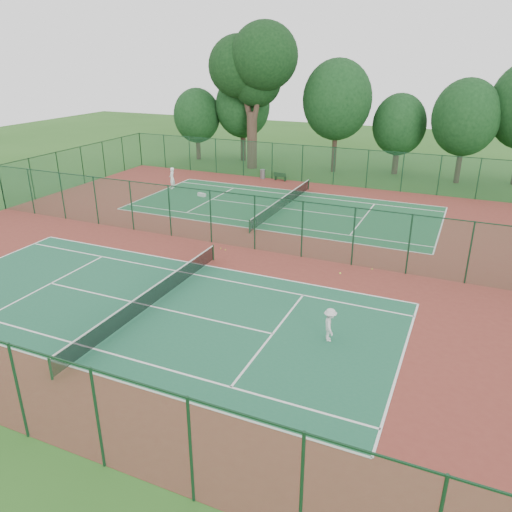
{
  "coord_description": "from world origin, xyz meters",
  "views": [
    {
      "loc": [
        13.38,
        -26.63,
        11.46
      ],
      "look_at": [
        3.64,
        -4.56,
        1.6
      ],
      "focal_mm": 35.0,
      "sensor_mm": 36.0,
      "label": 1
    }
  ],
  "objects_px": {
    "player_far": "(172,178)",
    "kit_bag": "(202,195)",
    "big_tree": "(253,66)",
    "player_near": "(330,325)",
    "bench": "(280,176)",
    "trash_bin": "(263,174)"
  },
  "relations": [
    {
      "from": "player_far",
      "to": "kit_bag",
      "type": "xyz_separation_m",
      "value": [
        3.72,
        -1.23,
        -0.82
      ]
    },
    {
      "from": "player_far",
      "to": "trash_bin",
      "type": "bearing_deg",
      "value": 126.37
    },
    {
      "from": "player_near",
      "to": "player_far",
      "type": "height_order",
      "value": "player_far"
    },
    {
      "from": "trash_bin",
      "to": "big_tree",
      "type": "bearing_deg",
      "value": 123.93
    },
    {
      "from": "player_near",
      "to": "bench",
      "type": "relative_size",
      "value": 1.13
    },
    {
      "from": "player_near",
      "to": "bench",
      "type": "distance_m",
      "value": 28.78
    },
    {
      "from": "bench",
      "to": "big_tree",
      "type": "distance_m",
      "value": 11.73
    },
    {
      "from": "player_far",
      "to": "trash_bin",
      "type": "xyz_separation_m",
      "value": [
        5.95,
        6.87,
        -0.52
      ]
    },
    {
      "from": "player_far",
      "to": "bench",
      "type": "height_order",
      "value": "player_far"
    },
    {
      "from": "player_far",
      "to": "player_near",
      "type": "bearing_deg",
      "value": 33.69
    },
    {
      "from": "bench",
      "to": "kit_bag",
      "type": "xyz_separation_m",
      "value": [
        -4.1,
        -8.0,
        -0.27
      ]
    },
    {
      "from": "trash_bin",
      "to": "kit_bag",
      "type": "bearing_deg",
      "value": -105.39
    },
    {
      "from": "bench",
      "to": "big_tree",
      "type": "relative_size",
      "value": 0.09
    },
    {
      "from": "big_tree",
      "to": "trash_bin",
      "type": "bearing_deg",
      "value": -56.07
    },
    {
      "from": "player_far",
      "to": "kit_bag",
      "type": "bearing_deg",
      "value": 58.98
    },
    {
      "from": "player_near",
      "to": "big_tree",
      "type": "height_order",
      "value": "big_tree"
    },
    {
      "from": "player_near",
      "to": "big_tree",
      "type": "xyz_separation_m",
      "value": [
        -17.1,
        30.36,
        9.45
      ]
    },
    {
      "from": "trash_bin",
      "to": "kit_bag",
      "type": "height_order",
      "value": "trash_bin"
    },
    {
      "from": "player_far",
      "to": "bench",
      "type": "bearing_deg",
      "value": 118.17
    },
    {
      "from": "kit_bag",
      "to": "bench",
      "type": "bearing_deg",
      "value": 77.57
    },
    {
      "from": "bench",
      "to": "player_far",
      "type": "bearing_deg",
      "value": -133.3
    },
    {
      "from": "player_far",
      "to": "big_tree",
      "type": "relative_size",
      "value": 0.13
    }
  ]
}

